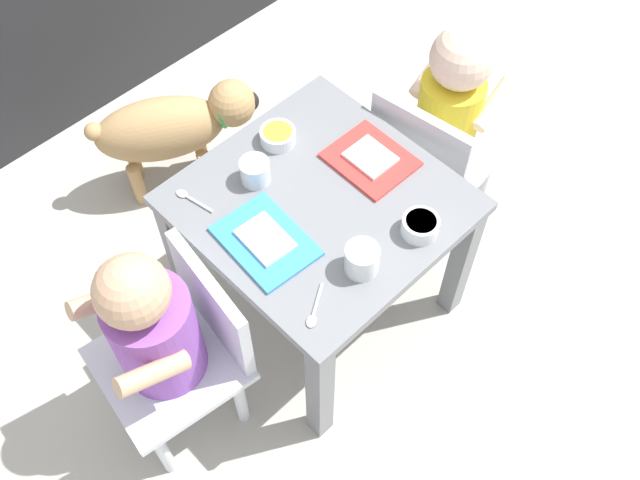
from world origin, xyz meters
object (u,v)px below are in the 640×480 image
at_px(seated_child_left, 160,331).
at_px(spoon_by_left_tray, 191,199).
at_px(food_tray_right, 370,158).
at_px(dining_table, 320,222).
at_px(dog, 173,127).
at_px(seated_child_right, 447,113).
at_px(spoon_by_right_tray, 315,310).
at_px(veggie_bowl_far, 278,136).
at_px(water_cup_left, 255,172).
at_px(veggie_bowl_near, 420,226).
at_px(food_tray_left, 265,240).
at_px(water_cup_right, 362,261).

bearing_deg(seated_child_left, spoon_by_left_tray, 38.11).
height_order(food_tray_right, spoon_by_left_tray, food_tray_right).
height_order(dining_table, dog, dining_table).
xyz_separation_m(dining_table, dog, (0.00, 0.57, -0.14)).
height_order(dining_table, seated_child_right, seated_child_right).
bearing_deg(spoon_by_left_tray, spoon_by_right_tray, -89.71).
relative_size(dining_table, seated_child_left, 0.85).
bearing_deg(veggie_bowl_far, food_tray_right, -59.73).
xyz_separation_m(veggie_bowl_far, spoon_by_left_tray, (-0.25, 0.01, -0.01)).
height_order(dining_table, spoon_by_left_tray, spoon_by_left_tray).
relative_size(water_cup_left, veggie_bowl_near, 0.85).
bearing_deg(food_tray_right, veggie_bowl_far, 120.27).
bearing_deg(seated_child_left, food_tray_right, -0.95).
bearing_deg(food_tray_left, dog, 74.30).
bearing_deg(dog, seated_child_right, -53.57).
bearing_deg(dog, veggie_bowl_near, -83.72).
relative_size(food_tray_left, water_cup_right, 3.07).
xyz_separation_m(dog, food_tray_left, (-0.16, -0.57, 0.22)).
bearing_deg(veggie_bowl_near, spoon_by_right_tray, 176.42).
xyz_separation_m(food_tray_right, spoon_by_left_tray, (-0.35, 0.19, -0.00)).
xyz_separation_m(food_tray_right, veggie_bowl_far, (-0.11, 0.18, 0.01)).
distance_m(dining_table, water_cup_right, 0.22).
distance_m(seated_child_left, water_cup_right, 0.42).
xyz_separation_m(dining_table, spoon_by_right_tray, (-0.19, -0.18, 0.08)).
relative_size(veggie_bowl_near, spoon_by_left_tray, 0.77).
xyz_separation_m(dining_table, spoon_by_left_tray, (-0.20, 0.19, 0.08)).
height_order(seated_child_left, water_cup_left, seated_child_left).
relative_size(water_cup_right, veggie_bowl_near, 0.90).
relative_size(food_tray_right, veggie_bowl_near, 2.35).
relative_size(dog, water_cup_left, 6.64).
distance_m(dog, food_tray_right, 0.63).
bearing_deg(water_cup_right, spoon_by_left_tray, 110.02).
height_order(dining_table, veggie_bowl_far, veggie_bowl_far).
relative_size(water_cup_left, spoon_by_left_tray, 0.66).
bearing_deg(seated_child_left, dog, 52.37).
relative_size(seated_child_right, food_tray_right, 3.45).
xyz_separation_m(dining_table, food_tray_left, (-0.16, 0.00, 0.09)).
relative_size(dining_table, food_tray_right, 2.98).
distance_m(veggie_bowl_near, spoon_by_left_tray, 0.49).
relative_size(dining_table, water_cup_right, 7.78).
bearing_deg(food_tray_right, seated_child_left, 179.05).
bearing_deg(dog, water_cup_left, -98.52).
bearing_deg(seated_child_left, spoon_by_right_tray, -40.33).
height_order(seated_child_right, spoon_by_right_tray, seated_child_right).
relative_size(veggie_bowl_far, spoon_by_right_tray, 0.89).
bearing_deg(spoon_by_right_tray, veggie_bowl_far, 56.61).
xyz_separation_m(water_cup_left, veggie_bowl_far, (0.11, 0.05, -0.01)).
bearing_deg(food_tray_left, food_tray_right, 0.00).
xyz_separation_m(seated_child_right, water_cup_left, (-0.49, 0.14, 0.07)).
height_order(dining_table, food_tray_left, food_tray_left).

